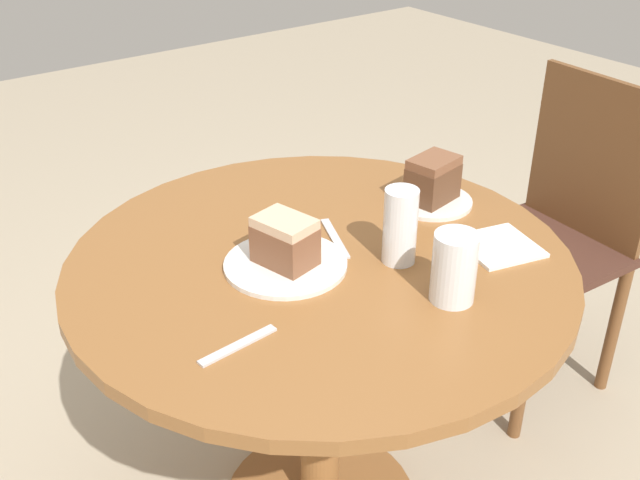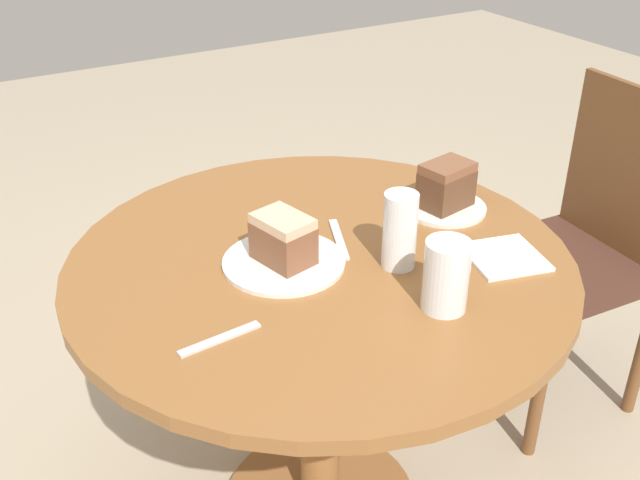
# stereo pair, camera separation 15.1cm
# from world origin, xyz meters

# --- Properties ---
(table) EXTENTS (1.04, 1.04, 0.73)m
(table) POSITION_xyz_m (0.00, 0.00, 0.58)
(table) COLOR brown
(table) RESTS_ON ground_plane
(chair) EXTENTS (0.45, 0.44, 0.91)m
(chair) POSITION_xyz_m (-0.04, 0.85, 0.48)
(chair) COLOR brown
(chair) RESTS_ON ground_plane
(plate_near) EXTENTS (0.25, 0.25, 0.01)m
(plate_near) POSITION_xyz_m (-0.01, -0.08, 0.74)
(plate_near) COLOR silver
(plate_near) RESTS_ON table
(plate_far) EXTENTS (0.19, 0.19, 0.01)m
(plate_far) POSITION_xyz_m (-0.04, 0.35, 0.74)
(plate_far) COLOR silver
(plate_far) RESTS_ON table
(cake_slice_near) EXTENTS (0.13, 0.11, 0.10)m
(cake_slice_near) POSITION_xyz_m (-0.01, -0.08, 0.79)
(cake_slice_near) COLOR brown
(cake_slice_near) RESTS_ON plate_near
(cake_slice_far) EXTENTS (0.10, 0.13, 0.10)m
(cake_slice_far) POSITION_xyz_m (-0.04, 0.35, 0.79)
(cake_slice_far) COLOR brown
(cake_slice_far) RESTS_ON plate_far
(glass_lemonade) EXTENTS (0.08, 0.08, 0.14)m
(glass_lemonade) POSITION_xyz_m (0.27, 0.11, 0.79)
(glass_lemonade) COLOR beige
(glass_lemonade) RESTS_ON table
(glass_water) EXTENTS (0.07, 0.07, 0.16)m
(glass_water) POSITION_xyz_m (0.11, 0.12, 0.80)
(glass_water) COLOR silver
(glass_water) RESTS_ON table
(napkin_stack) EXTENTS (0.18, 0.18, 0.01)m
(napkin_stack) POSITION_xyz_m (0.19, 0.32, 0.73)
(napkin_stack) COLOR white
(napkin_stack) RESTS_ON table
(fork) EXTENTS (0.16, 0.08, 0.00)m
(fork) POSITION_xyz_m (-0.04, 0.07, 0.73)
(fork) COLOR silver
(fork) RESTS_ON table
(spoon) EXTENTS (0.03, 0.16, 0.00)m
(spoon) POSITION_xyz_m (0.15, -0.29, 0.73)
(spoon) COLOR silver
(spoon) RESTS_ON table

